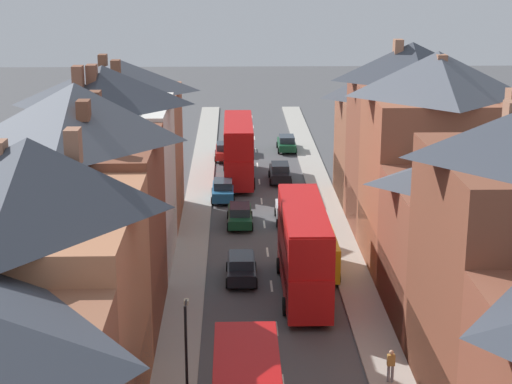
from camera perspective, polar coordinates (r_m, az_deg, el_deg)
pavement_left at (r=59.30m, az=-4.24°, el=-3.34°), size 2.20×104.00×0.14m
pavement_right at (r=59.68m, az=5.60°, el=-3.25°), size 2.20×104.00×0.14m
centre_line_dashes at (r=57.41m, az=0.77°, el=-4.02°), size 0.14×97.80×0.01m
terrace_row_left at (r=39.95m, az=-12.99°, el=-4.29°), size 8.00×59.42×13.12m
terrace_row_right at (r=41.71m, az=15.87°, el=-3.30°), size 8.00×63.81×14.65m
double_decker_bus_mid_street at (r=74.40m, az=-1.18°, el=2.89°), size 2.74×10.80×5.30m
double_decker_bus_far_approaching at (r=49.81m, az=3.18°, el=-3.78°), size 2.74×10.80×5.30m
car_near_blue at (r=68.98m, az=-2.21°, el=0.15°), size 1.90×4.35×1.69m
car_near_silver at (r=62.68m, az=-1.08°, el=-1.53°), size 1.90×4.60×1.57m
car_parked_left_a at (r=52.47m, az=-0.98°, el=-5.02°), size 1.90×4.43×1.65m
car_parked_right_a at (r=74.47m, az=1.61°, el=1.33°), size 1.90×4.43×1.66m
car_mid_black at (r=85.09m, az=-1.22°, el=3.19°), size 1.90×4.60×1.68m
car_parked_left_b at (r=85.95m, az=2.05°, el=3.28°), size 1.90×4.39×1.58m
car_mid_white at (r=82.41m, az=-2.11°, el=2.75°), size 1.90×4.23×1.66m
car_far_grey at (r=63.50m, az=2.16°, el=-1.25°), size 1.90×4.50×1.71m
delivery_van at (r=53.39m, az=4.28°, el=-4.11°), size 2.20×5.20×2.41m
pedestrian_far_left at (r=40.87m, az=8.98°, el=-11.27°), size 0.36×0.22×1.61m
street_lamp at (r=36.42m, az=-4.66°, el=-10.79°), size 0.20×1.12×5.50m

